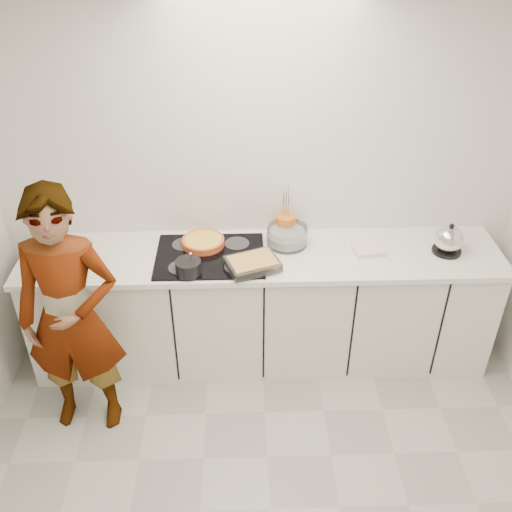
{
  "coord_description": "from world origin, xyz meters",
  "views": [
    {
      "loc": [
        -0.14,
        -1.91,
        3.03
      ],
      "look_at": [
        -0.05,
        1.05,
        1.05
      ],
      "focal_mm": 40.0,
      "sensor_mm": 36.0,
      "label": 1
    }
  ],
  "objects_px": {
    "saucepan": "(188,267)",
    "kettle": "(449,240)",
    "tart_dish": "(203,242)",
    "utensil_crock": "(286,226)",
    "baking_dish": "(253,263)",
    "mixing_bowl": "(287,236)",
    "hob": "(210,256)",
    "cook": "(71,317)"
  },
  "relations": [
    {
      "from": "saucepan",
      "to": "kettle",
      "type": "xyz_separation_m",
      "value": [
        1.72,
        0.21,
        0.03
      ]
    },
    {
      "from": "tart_dish",
      "to": "kettle",
      "type": "distance_m",
      "value": 1.65
    },
    {
      "from": "utensil_crock",
      "to": "baking_dish",
      "type": "bearing_deg",
      "value": -121.45
    },
    {
      "from": "tart_dish",
      "to": "mixing_bowl",
      "type": "height_order",
      "value": "mixing_bowl"
    },
    {
      "from": "utensil_crock",
      "to": "tart_dish",
      "type": "bearing_deg",
      "value": -169.01
    },
    {
      "from": "baking_dish",
      "to": "mixing_bowl",
      "type": "height_order",
      "value": "mixing_bowl"
    },
    {
      "from": "baking_dish",
      "to": "utensil_crock",
      "type": "height_order",
      "value": "utensil_crock"
    },
    {
      "from": "hob",
      "to": "kettle",
      "type": "distance_m",
      "value": 1.6
    },
    {
      "from": "tart_dish",
      "to": "kettle",
      "type": "xyz_separation_m",
      "value": [
        1.64,
        -0.12,
        0.05
      ]
    },
    {
      "from": "saucepan",
      "to": "mixing_bowl",
      "type": "bearing_deg",
      "value": 28.06
    },
    {
      "from": "kettle",
      "to": "utensil_crock",
      "type": "xyz_separation_m",
      "value": [
        -1.07,
        0.23,
        -0.01
      ]
    },
    {
      "from": "saucepan",
      "to": "baking_dish",
      "type": "relative_size",
      "value": 0.51
    },
    {
      "from": "utensil_crock",
      "to": "hob",
      "type": "bearing_deg",
      "value": -155.4
    },
    {
      "from": "hob",
      "to": "cook",
      "type": "xyz_separation_m",
      "value": [
        -0.81,
        -0.53,
        -0.07
      ]
    },
    {
      "from": "baking_dish",
      "to": "saucepan",
      "type": "bearing_deg",
      "value": -173.59
    },
    {
      "from": "kettle",
      "to": "utensil_crock",
      "type": "distance_m",
      "value": 1.1
    },
    {
      "from": "mixing_bowl",
      "to": "kettle",
      "type": "distance_m",
      "value": 1.08
    },
    {
      "from": "utensil_crock",
      "to": "cook",
      "type": "distance_m",
      "value": 1.54
    },
    {
      "from": "utensil_crock",
      "to": "mixing_bowl",
      "type": "bearing_deg",
      "value": -88.55
    },
    {
      "from": "cook",
      "to": "utensil_crock",
      "type": "bearing_deg",
      "value": 31.42
    },
    {
      "from": "mixing_bowl",
      "to": "tart_dish",
      "type": "bearing_deg",
      "value": -178.33
    },
    {
      "from": "saucepan",
      "to": "cook",
      "type": "xyz_separation_m",
      "value": [
        -0.68,
        -0.33,
        -0.12
      ]
    },
    {
      "from": "hob",
      "to": "kettle",
      "type": "xyz_separation_m",
      "value": [
        1.59,
        0.01,
        0.09
      ]
    },
    {
      "from": "kettle",
      "to": "utensil_crock",
      "type": "relative_size",
      "value": 1.31
    },
    {
      "from": "mixing_bowl",
      "to": "cook",
      "type": "xyz_separation_m",
      "value": [
        -1.33,
        -0.67,
        -0.12
      ]
    },
    {
      "from": "hob",
      "to": "utensil_crock",
      "type": "relative_size",
      "value": 4.28
    },
    {
      "from": "tart_dish",
      "to": "cook",
      "type": "relative_size",
      "value": 0.22
    },
    {
      "from": "utensil_crock",
      "to": "saucepan",
      "type": "bearing_deg",
      "value": -145.77
    },
    {
      "from": "saucepan",
      "to": "baking_dish",
      "type": "bearing_deg",
      "value": 6.41
    },
    {
      "from": "tart_dish",
      "to": "saucepan",
      "type": "relative_size",
      "value": 1.88
    },
    {
      "from": "hob",
      "to": "cook",
      "type": "bearing_deg",
      "value": -146.69
    },
    {
      "from": "hob",
      "to": "utensil_crock",
      "type": "height_order",
      "value": "utensil_crock"
    },
    {
      "from": "hob",
      "to": "kettle",
      "type": "height_order",
      "value": "kettle"
    },
    {
      "from": "tart_dish",
      "to": "kettle",
      "type": "bearing_deg",
      "value": -4.14
    },
    {
      "from": "kettle",
      "to": "cook",
      "type": "xyz_separation_m",
      "value": [
        -2.4,
        -0.54,
        -0.15
      ]
    },
    {
      "from": "hob",
      "to": "tart_dish",
      "type": "relative_size",
      "value": 1.96
    },
    {
      "from": "kettle",
      "to": "tart_dish",
      "type": "bearing_deg",
      "value": 175.86
    },
    {
      "from": "hob",
      "to": "cook",
      "type": "distance_m",
      "value": 0.97
    },
    {
      "from": "kettle",
      "to": "hob",
      "type": "bearing_deg",
      "value": -179.68
    },
    {
      "from": "kettle",
      "to": "saucepan",
      "type": "bearing_deg",
      "value": -172.99
    },
    {
      "from": "baking_dish",
      "to": "tart_dish",
      "type": "bearing_deg",
      "value": 139.18
    },
    {
      "from": "baking_dish",
      "to": "kettle",
      "type": "relative_size",
      "value": 1.74
    }
  ]
}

